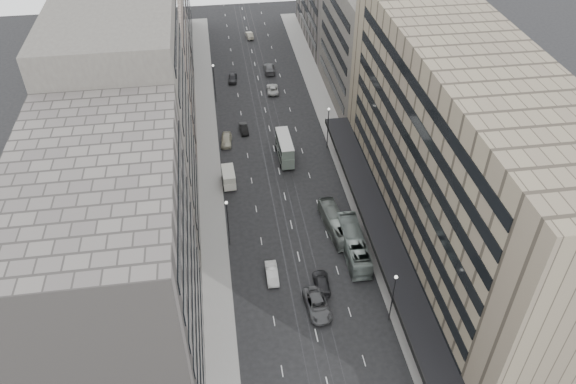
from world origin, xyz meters
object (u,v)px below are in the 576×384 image
sedan_1 (272,273)px  sedan_2 (317,305)px  double_decker (285,148)px  panel_van (229,177)px  bus_far (335,223)px  bus_near (354,244)px

sedan_1 → sedan_2: sedan_2 is taller
double_decker → panel_van: 11.99m
bus_far → panel_van: 20.52m
bus_near → sedan_1: size_ratio=2.64×
panel_van → sedan_1: bearing=-80.5°
double_decker → sedan_1: bearing=-102.6°
bus_near → panel_van: (-16.86, 18.87, -0.11)m
bus_far → double_decker: bearing=-82.5°
sedan_2 → double_decker: bearing=84.6°
bus_near → bus_far: bearing=-70.9°
bus_far → double_decker: 20.39m
bus_far → sedan_2: 15.66m
double_decker → sedan_2: size_ratio=1.29×
sedan_2 → bus_near: bearing=48.9°
sedan_1 → sedan_2: (5.17, -6.50, 0.11)m
panel_van → sedan_2: size_ratio=0.75×
bus_near → sedan_2: bus_near is taller
bus_far → bus_near: bearing=101.4°
bus_far → double_decker: double_decker is taller
double_decker → sedan_2: bearing=-91.9°
sedan_1 → bus_near: bearing=14.3°
panel_van → sedan_2: (9.70, -28.41, -0.71)m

